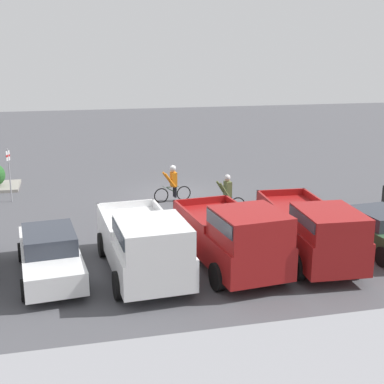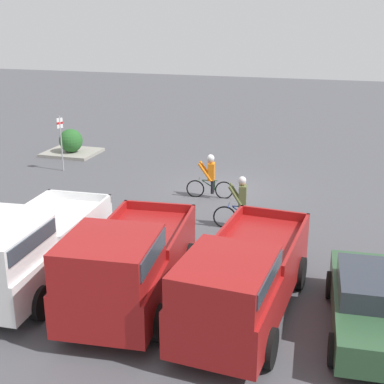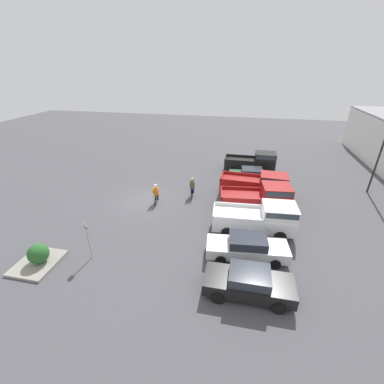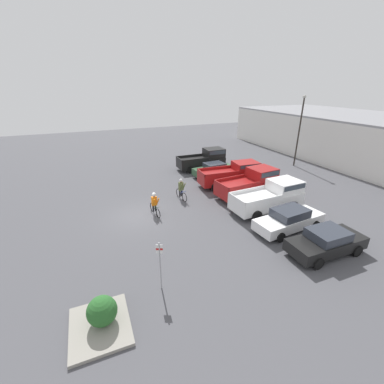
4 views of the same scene
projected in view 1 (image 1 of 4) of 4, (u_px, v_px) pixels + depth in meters
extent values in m
plane|color=#4C4C51|center=(172.00, 195.00, 26.01)|extent=(80.00, 80.00, 0.00)
cube|color=#2D5133|center=(379.00, 233.00, 18.73)|extent=(2.05, 4.45, 0.66)
cube|color=#2D333D|center=(381.00, 217.00, 18.58)|extent=(1.69, 2.06, 0.47)
cylinder|color=black|center=(383.00, 257.00, 17.27)|extent=(0.23, 0.69, 0.68)
cylinder|color=black|center=(375.00, 226.00, 20.33)|extent=(0.23, 0.69, 0.68)
cylinder|color=black|center=(336.00, 230.00, 19.82)|extent=(0.23, 0.69, 0.68)
cube|color=maroon|center=(307.00, 232.00, 17.96)|extent=(2.26, 5.70, 1.04)
cube|color=maroon|center=(329.00, 222.00, 16.14)|extent=(1.89, 2.34, 0.72)
cube|color=#333D47|center=(330.00, 217.00, 16.10)|extent=(1.94, 2.17, 0.32)
cube|color=maroon|center=(321.00, 203.00, 19.01)|extent=(0.29, 3.35, 0.25)
cube|color=maroon|center=(271.00, 206.00, 18.71)|extent=(0.29, 3.35, 0.25)
cube|color=maroon|center=(281.00, 193.00, 20.42)|extent=(1.91, 0.20, 0.25)
cylinder|color=black|center=(356.00, 263.00, 16.59)|extent=(0.27, 0.84, 0.83)
cylinder|color=black|center=(298.00, 267.00, 16.28)|extent=(0.27, 0.84, 0.83)
cylinder|color=black|center=(313.00, 228.00, 19.89)|extent=(0.27, 0.84, 0.83)
cylinder|color=black|center=(264.00, 230.00, 19.58)|extent=(0.27, 0.84, 0.83)
cube|color=maroon|center=(228.00, 240.00, 17.27)|extent=(2.61, 5.43, 0.99)
cube|color=maroon|center=(250.00, 227.00, 15.59)|extent=(2.12, 2.28, 0.91)
cube|color=#333D47|center=(250.00, 220.00, 15.54)|extent=(2.16, 2.12, 0.40)
cube|color=maroon|center=(243.00, 210.00, 18.38)|extent=(0.41, 3.13, 0.25)
cube|color=maroon|center=(188.00, 216.00, 17.74)|extent=(0.41, 3.13, 0.25)
cube|color=maroon|center=(201.00, 201.00, 19.46)|extent=(2.08, 0.30, 0.25)
cylinder|color=black|center=(280.00, 267.00, 16.23)|extent=(0.31, 0.85, 0.83)
cylinder|color=black|center=(217.00, 277.00, 15.57)|extent=(0.31, 0.85, 0.83)
cylinder|color=black|center=(237.00, 234.00, 19.19)|extent=(0.31, 0.85, 0.83)
cylinder|color=black|center=(182.00, 241.00, 18.53)|extent=(0.31, 0.85, 0.83)
cube|color=white|center=(142.00, 246.00, 16.75)|extent=(2.39, 5.59, 0.96)
cube|color=white|center=(153.00, 236.00, 15.00)|extent=(2.03, 2.30, 0.82)
cube|color=#333D47|center=(152.00, 230.00, 14.95)|extent=(2.09, 2.13, 0.36)
cube|color=white|center=(164.00, 215.00, 17.89)|extent=(0.27, 3.29, 0.25)
cube|color=white|center=(104.00, 220.00, 17.33)|extent=(0.27, 3.29, 0.25)
cube|color=white|center=(126.00, 205.00, 19.09)|extent=(2.08, 0.20, 0.25)
cylinder|color=black|center=(189.00, 277.00, 15.58)|extent=(0.27, 0.83, 0.82)
cylinder|color=black|center=(118.00, 285.00, 15.00)|extent=(0.27, 0.83, 0.82)
cylinder|color=black|center=(161.00, 239.00, 18.72)|extent=(0.27, 0.83, 0.82)
cylinder|color=black|center=(102.00, 245.00, 18.15)|extent=(0.27, 0.83, 0.82)
cube|color=white|center=(50.00, 257.00, 16.52)|extent=(2.15, 4.94, 0.67)
cube|color=#2D333D|center=(49.00, 239.00, 16.37)|extent=(1.73, 2.30, 0.54)
cylinder|color=black|center=(85.00, 282.00, 15.46)|extent=(0.24, 0.64, 0.63)
cylinder|color=black|center=(24.00, 290.00, 14.92)|extent=(0.24, 0.64, 0.63)
cylinder|color=black|center=(73.00, 246.00, 18.26)|extent=(0.24, 0.64, 0.63)
cylinder|color=black|center=(21.00, 252.00, 17.73)|extent=(0.24, 0.64, 0.63)
torus|color=black|center=(161.00, 196.00, 24.61)|extent=(0.70, 0.15, 0.70)
torus|color=black|center=(184.00, 193.00, 25.01)|extent=(0.70, 0.15, 0.70)
cylinder|color=#2D5133|center=(173.00, 191.00, 24.77)|extent=(0.57, 0.12, 0.37)
cylinder|color=#2D5133|center=(173.00, 187.00, 24.72)|extent=(0.61, 0.12, 0.04)
cylinder|color=#2D5133|center=(176.00, 190.00, 24.84)|extent=(0.04, 0.04, 0.34)
cylinder|color=#2D5133|center=(164.00, 187.00, 24.56)|extent=(0.09, 0.46, 0.02)
cylinder|color=black|center=(175.00, 192.00, 24.74)|extent=(0.14, 0.14, 0.52)
cylinder|color=black|center=(174.00, 191.00, 24.90)|extent=(0.14, 0.14, 0.52)
cube|color=orange|center=(174.00, 179.00, 24.65)|extent=(0.29, 0.39, 0.66)
cylinder|color=orange|center=(170.00, 180.00, 24.41)|extent=(0.55, 0.17, 0.71)
cylinder|color=orange|center=(168.00, 179.00, 24.72)|extent=(0.55, 0.17, 0.71)
sphere|color=tan|center=(173.00, 170.00, 24.52)|extent=(0.25, 0.25, 0.25)
sphere|color=silver|center=(173.00, 168.00, 24.50)|extent=(0.28, 0.28, 0.28)
torus|color=black|center=(215.00, 208.00, 22.48)|extent=(0.77, 0.16, 0.77)
torus|color=black|center=(237.00, 206.00, 22.85)|extent=(0.77, 0.16, 0.77)
cylinder|color=#233D9E|center=(226.00, 203.00, 22.62)|extent=(0.54, 0.11, 0.41)
cylinder|color=#233D9E|center=(226.00, 198.00, 22.56)|extent=(0.57, 0.12, 0.04)
cylinder|color=#233D9E|center=(230.00, 202.00, 22.68)|extent=(0.04, 0.04, 0.38)
cylinder|color=#233D9E|center=(218.00, 198.00, 22.42)|extent=(0.09, 0.46, 0.02)
cylinder|color=black|center=(229.00, 204.00, 22.59)|extent=(0.14, 0.14, 0.57)
cylinder|color=black|center=(228.00, 203.00, 22.75)|extent=(0.14, 0.14, 0.57)
cube|color=#5B6638|center=(228.00, 189.00, 22.49)|extent=(0.29, 0.39, 0.69)
cylinder|color=#5B6638|center=(225.00, 191.00, 22.26)|extent=(0.52, 0.16, 0.74)
cylinder|color=#5B6638|center=(222.00, 189.00, 22.56)|extent=(0.52, 0.16, 0.74)
sphere|color=tan|center=(227.00, 179.00, 22.36)|extent=(0.23, 0.23, 0.23)
sphere|color=silver|center=(227.00, 177.00, 22.34)|extent=(0.26, 0.26, 0.26)
cylinder|color=#9E9EA3|center=(10.00, 176.00, 24.49)|extent=(0.06, 0.06, 2.49)
cube|color=white|center=(8.00, 156.00, 24.25)|extent=(0.15, 0.28, 0.45)
cube|color=red|center=(8.00, 156.00, 24.25)|extent=(0.15, 0.28, 0.10)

